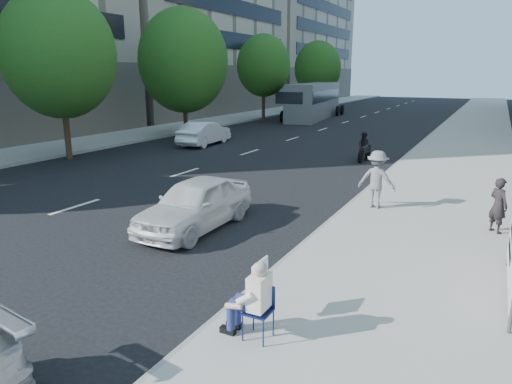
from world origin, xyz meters
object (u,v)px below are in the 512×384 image
Objects in this scene: seated_protester at (253,294)px; white_sedan_mid at (204,133)px; pedestrian_woman at (498,205)px; jogger at (377,179)px; motorcycle at (364,148)px; white_sedan_near at (195,204)px; bus at (314,101)px.

seated_protester reaches higher than white_sedan_mid.
pedestrian_woman is 0.34× the size of white_sedan_mid.
jogger reaches higher than white_sedan_mid.
white_sedan_mid is at bearing -35.39° from jogger.
pedestrian_woman is 18.79m from white_sedan_mid.
motorcycle reaches higher than white_sedan_mid.
white_sedan_mid is at bearing 174.85° from motorcycle.
motorcycle is at bearing -14.19° from pedestrian_woman.
pedestrian_woman is at bearing 143.54° from white_sedan_mid.
motorcycle is (-5.94, 9.31, -0.25)m from pedestrian_woman.
jogger is at bearing 29.13° from pedestrian_woman.
seated_protester is 0.31× the size of white_sedan_mid.
white_sedan_mid is (-8.44, 13.03, -0.01)m from white_sedan_near.
white_sedan_near reaches higher than white_sedan_mid.
pedestrian_woman is 0.12× the size of bus.
bus is at bearing 104.54° from white_sedan_near.
seated_protester is 16.82m from motorcycle.
bus is (-10.00, 19.54, 1.00)m from motorcycle.
motorcycle is at bearing -72.38° from jogger.
jogger is at bearing 89.92° from seated_protester.
motorcycle is (-2.56, 16.63, -0.24)m from seated_protester.
white_sedan_near is at bearing -82.29° from bus.
bus is at bearing -17.81° from pedestrian_woman.
pedestrian_woman is 32.97m from bus.
jogger is 8.85m from motorcycle.
white_sedan_near is at bearing 65.42° from pedestrian_woman.
jogger is 0.42× the size of white_sedan_mid.
pedestrian_woman is 8.06m from white_sedan_near.
white_sedan_mid is at bearing 125.90° from seated_protester.
bus is at bearing 109.14° from seated_protester.
white_sedan_near is at bearing 133.68° from seated_protester.
white_sedan_mid is 10.00m from motorcycle.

